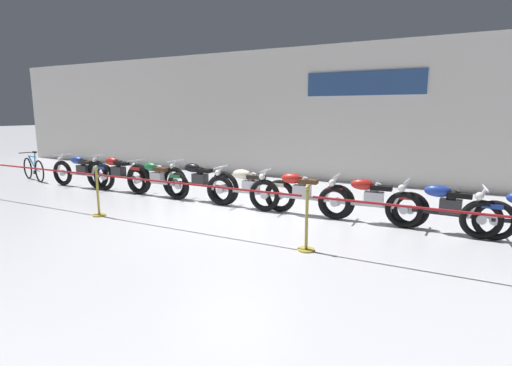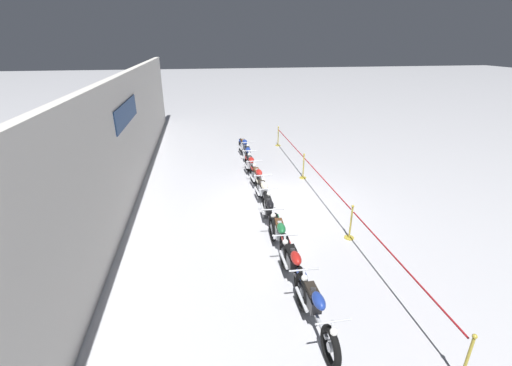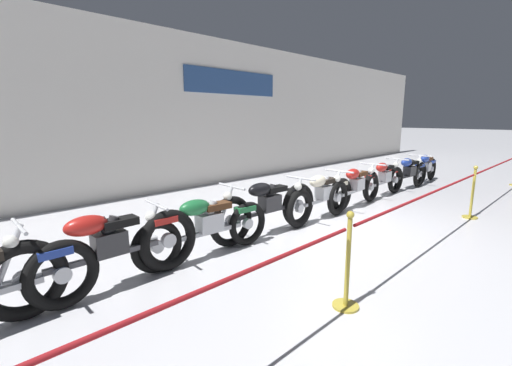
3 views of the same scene
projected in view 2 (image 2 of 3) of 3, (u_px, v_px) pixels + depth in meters
name	position (u px, v px, depth m)	size (l,w,h in m)	color
ground_plane	(281.00, 204.00, 11.82)	(120.00, 120.00, 0.00)	silver
back_wall	(116.00, 153.00, 10.26)	(28.00, 0.29, 4.20)	silver
motorcycle_blue_0	(314.00, 308.00, 6.60)	(2.45, 0.62, 0.95)	black
motorcycle_red_1	(293.00, 266.00, 7.79)	(2.41, 0.62, 0.99)	black
motorcycle_green_2	(280.00, 235.00, 9.07)	(2.19, 0.62, 0.92)	black
motorcycle_black_3	(269.00, 212.00, 10.24)	(2.35, 0.62, 0.98)	black
motorcycle_cream_4	(263.00, 193.00, 11.60)	(2.23, 0.62, 0.94)	black
motorcycle_red_5	(258.00, 179.00, 12.72)	(2.34, 0.62, 0.94)	black
motorcycle_red_6	(251.00, 166.00, 14.07)	(2.15, 0.62, 0.92)	black
motorcycle_blue_7	(248.00, 155.00, 15.31)	(2.18, 0.62, 0.93)	black
motorcycle_blue_8	(244.00, 147.00, 16.47)	(2.17, 0.62, 0.92)	black
stanchion_far_left	(340.00, 201.00, 10.32)	(13.93, 0.28, 1.05)	gold
stanchion_mid_left	(350.00, 227.00, 9.66)	(0.28, 0.28, 1.05)	gold
stanchion_mid_right	(303.00, 170.00, 13.90)	(0.28, 0.28, 1.05)	gold
stanchion_far_right	(278.00, 139.00, 18.18)	(0.28, 0.28, 1.05)	gold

